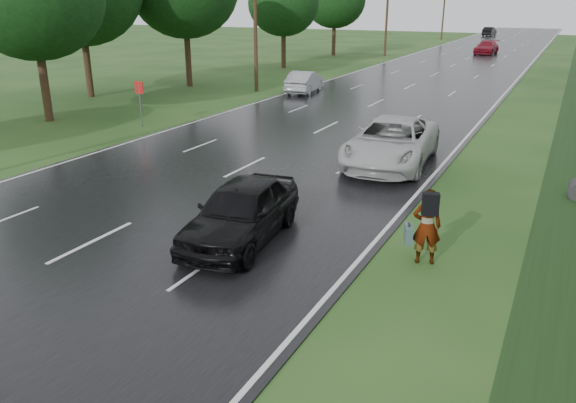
# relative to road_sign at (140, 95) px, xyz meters

# --- Properties ---
(ground) EXTENTS (220.00, 220.00, 0.00)m
(ground) POSITION_rel_road_sign_xyz_m (8.50, -12.00, -1.64)
(ground) COLOR #1D3F16
(ground) RESTS_ON ground
(road) EXTENTS (14.00, 180.00, 0.04)m
(road) POSITION_rel_road_sign_xyz_m (8.50, 33.00, -1.62)
(road) COLOR black
(road) RESTS_ON ground
(edge_stripe_east) EXTENTS (0.12, 180.00, 0.01)m
(edge_stripe_east) POSITION_rel_road_sign_xyz_m (15.25, 33.00, -1.60)
(edge_stripe_east) COLOR silver
(edge_stripe_east) RESTS_ON road
(edge_stripe_west) EXTENTS (0.12, 180.00, 0.01)m
(edge_stripe_west) POSITION_rel_road_sign_xyz_m (1.75, 33.00, -1.60)
(edge_stripe_west) COLOR silver
(edge_stripe_west) RESTS_ON road
(center_line) EXTENTS (0.12, 180.00, 0.01)m
(center_line) POSITION_rel_road_sign_xyz_m (8.50, 33.00, -1.60)
(center_line) COLOR silver
(center_line) RESTS_ON road
(road_sign) EXTENTS (0.50, 0.06, 2.30)m
(road_sign) POSITION_rel_road_sign_xyz_m (0.00, 0.00, 0.00)
(road_sign) COLOR slate
(road_sign) RESTS_ON ground
(utility_pole_mid) EXTENTS (1.60, 0.26, 10.00)m
(utility_pole_mid) POSITION_rel_road_sign_xyz_m (-0.70, 13.00, 3.55)
(utility_pole_mid) COLOR #372216
(utility_pole_mid) RESTS_ON ground
(utility_pole_far) EXTENTS (1.60, 0.26, 10.00)m
(utility_pole_far) POSITION_rel_road_sign_xyz_m (-0.70, 43.00, 3.55)
(utility_pole_far) COLOR #372216
(utility_pole_far) RESTS_ON ground
(utility_pole_distant) EXTENTS (1.60, 0.26, 10.00)m
(utility_pole_distant) POSITION_rel_road_sign_xyz_m (-0.70, 73.00, 3.55)
(utility_pole_distant) COLOR #372216
(utility_pole_distant) RESTS_ON ground
(tree_west_d) EXTENTS (6.60, 6.60, 8.80)m
(tree_west_d) POSITION_rel_road_sign_xyz_m (-5.70, 27.00, 4.18)
(tree_west_d) COLOR #372216
(tree_west_d) RESTS_ON ground
(tree_west_f) EXTENTS (7.00, 7.00, 9.29)m
(tree_west_f) POSITION_rel_road_sign_xyz_m (-6.30, 41.00, 4.49)
(tree_west_f) COLOR #372216
(tree_west_f) RESTS_ON ground
(pedestrian) EXTENTS (1.00, 0.77, 1.92)m
(pedestrian) POSITION_rel_road_sign_xyz_m (16.68, -9.19, -0.65)
(pedestrian) COLOR #A5998C
(pedestrian) RESTS_ON ground
(white_pickup) EXTENTS (3.40, 6.54, 1.76)m
(white_pickup) POSITION_rel_road_sign_xyz_m (13.39, -1.10, -0.72)
(white_pickup) COLOR #BCBCBC
(white_pickup) RESTS_ON road
(dark_sedan) EXTENTS (2.48, 5.00, 1.64)m
(dark_sedan) POSITION_rel_road_sign_xyz_m (12.00, -10.07, -0.78)
(dark_sedan) COLOR black
(dark_sedan) RESTS_ON road
(silver_sedan) EXTENTS (2.22, 4.69, 1.49)m
(silver_sedan) POSITION_rel_road_sign_xyz_m (2.70, 13.77, -0.86)
(silver_sedan) COLOR #979AA0
(silver_sedan) RESTS_ON road
(far_car_red) EXTENTS (2.49, 5.35, 1.51)m
(far_car_red) POSITION_rel_road_sign_xyz_m (9.50, 50.41, -0.85)
(far_car_red) COLOR maroon
(far_car_red) RESTS_ON road
(far_car_dark) EXTENTS (1.97, 4.78, 1.54)m
(far_car_dark) POSITION_rel_road_sign_xyz_m (4.61, 87.76, -0.83)
(far_car_dark) COLOR black
(far_car_dark) RESTS_ON road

